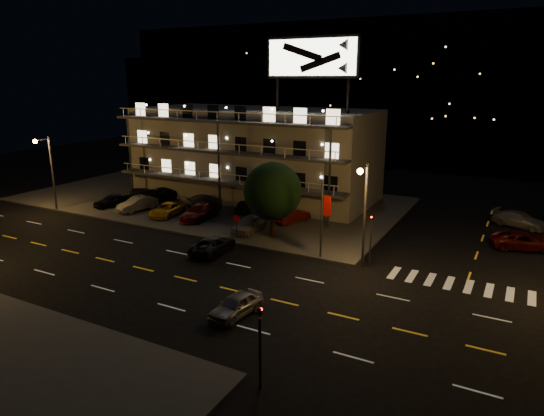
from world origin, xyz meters
The scene contains 25 objects.
ground centered at (0.00, 0.00, 0.00)m, with size 140.00×140.00×0.00m, color black.
curb_nw centered at (-14.00, 20.00, 0.07)m, with size 44.00×24.00×0.15m, color #3D3C3A.
motel centered at (-9.94, 23.88, 5.34)m, with size 28.00×13.80×18.10m.
hill_backdrop centered at (-5.94, 68.78, 11.55)m, with size 120.00×25.00×24.00m.
streetlight_nw centered at (-26.00, 7.94, 4.96)m, with size 0.44×1.92×8.00m.
streetlight_nc centered at (8.50, 7.94, 4.96)m, with size 0.44×1.92×8.00m.
signal_nw centered at (9.00, 8.50, 2.57)m, with size 0.20×0.27×4.60m.
signal_sw centered at (9.00, -8.50, 2.57)m, with size 0.20×0.27×4.60m.
banner_north centered at (5.09, 8.40, 3.43)m, with size 0.83×0.16×6.40m.
stop_sign centered at (-3.00, 8.57, 1.71)m, with size 0.91×0.11×2.61m.
tree centered at (-0.86, 11.18, 4.16)m, with size 5.36×5.16×6.75m.
lot_car_0 centered at (-21.41, 11.88, 0.83)m, with size 1.61×4.00×1.36m, color black.
lot_car_1 centered at (-17.76, 12.00, 0.89)m, with size 1.56×4.48×1.47m, color gray.
lot_car_2 centered at (-13.64, 11.99, 0.79)m, with size 2.14×4.64×1.29m, color gold.
lot_car_3 centered at (-9.90, 12.53, 0.89)m, with size 2.08×5.13×1.49m, color #530F0B.
lot_car_4 centered at (-3.31, 11.28, 0.91)m, with size 1.80×4.48×1.53m, color gray.
lot_car_5 centered at (-20.98, 15.98, 0.82)m, with size 1.42×4.07×1.34m, color black.
lot_car_6 centered at (-18.49, 17.32, 0.86)m, with size 2.36×5.12×1.42m, color black.
lot_car_7 centered at (-12.35, 16.87, 0.83)m, with size 1.92×4.72×1.37m, color gray.
lot_car_8 centered at (-7.29, 16.88, 0.81)m, with size 1.55×3.86×1.32m, color black.
lot_car_9 centered at (-1.16, 15.85, 0.83)m, with size 1.43×4.11×1.35m, color #530F0B.
side_car_1 centered at (19.30, 18.53, 0.73)m, with size 2.44×5.28×1.47m, color #530F0B.
side_car_2 centered at (18.73, 25.39, 0.72)m, with size 2.03×4.99×1.45m, color gray.
road_car_east centered at (4.18, -2.94, 0.67)m, with size 1.59×3.96×1.35m, color gray.
road_car_west centered at (-3.36, 5.45, 0.68)m, with size 2.24×4.86×1.35m, color black.
Camera 1 is at (18.76, -25.58, 14.06)m, focal length 32.00 mm.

